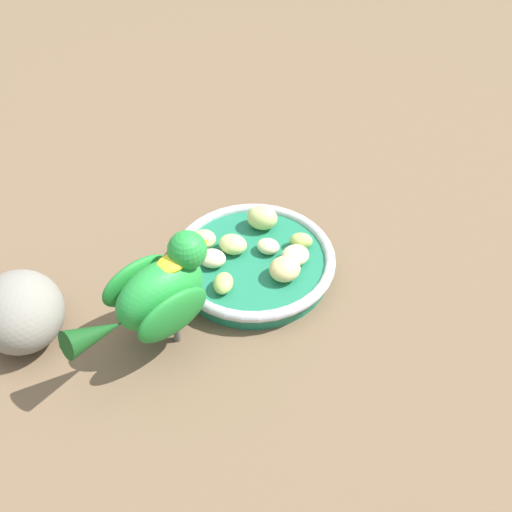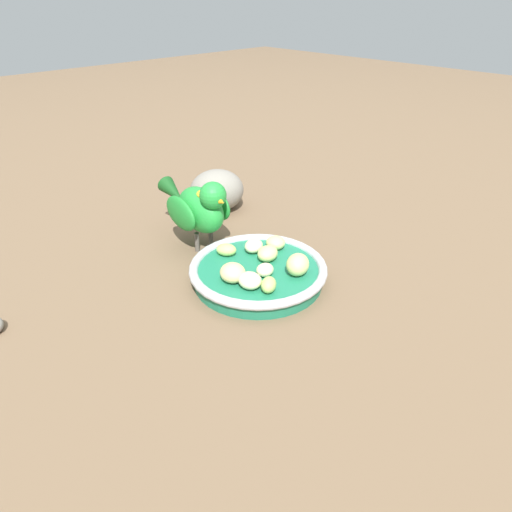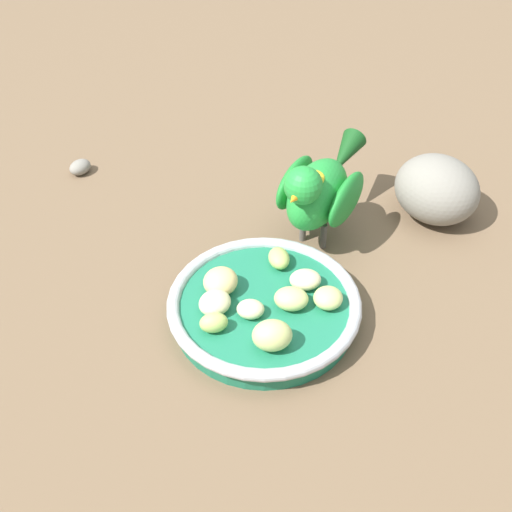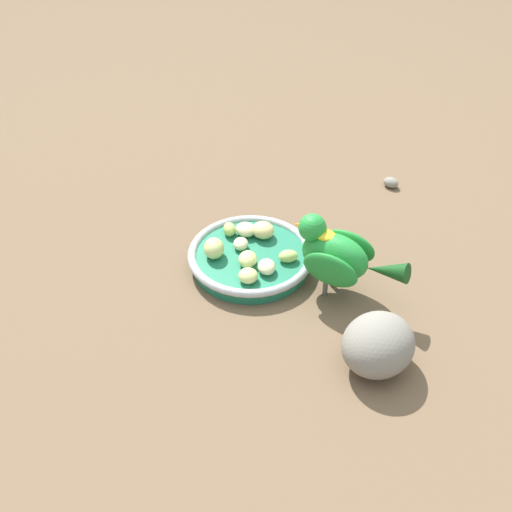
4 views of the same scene
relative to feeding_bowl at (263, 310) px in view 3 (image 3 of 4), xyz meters
name	(u,v)px [view 3 (image 3 of 4)]	position (x,y,z in m)	size (l,w,h in m)	color
ground_plane	(275,322)	(0.00, 0.01, -0.02)	(4.00, 4.00, 0.00)	brown
feeding_bowl	(263,310)	(0.00, 0.00, 0.00)	(0.19, 0.19, 0.03)	#1E7251
apple_piece_0	(291,299)	(-0.01, 0.03, 0.02)	(0.03, 0.03, 0.02)	#C6D17A
apple_piece_1	(214,323)	(0.05, -0.03, 0.02)	(0.03, 0.02, 0.02)	#B2CC66
apple_piece_2	(222,280)	(0.00, -0.05, 0.02)	(0.04, 0.03, 0.02)	#E5C67F
apple_piece_3	(251,309)	(0.02, -0.01, 0.01)	(0.03, 0.02, 0.02)	beige
apple_piece_4	(328,298)	(-0.02, 0.06, 0.02)	(0.03, 0.03, 0.02)	#C6D17A
apple_piece_5	(305,280)	(-0.04, 0.03, 0.02)	(0.03, 0.03, 0.02)	beige
apple_piece_6	(279,258)	(-0.06, -0.01, 0.02)	(0.03, 0.02, 0.02)	#B2CC66
apple_piece_7	(272,335)	(0.05, 0.03, 0.02)	(0.04, 0.03, 0.03)	#C6D17A
apple_piece_8	(215,303)	(0.02, -0.04, 0.02)	(0.03, 0.03, 0.02)	beige
parrot	(319,189)	(-0.14, 0.01, 0.05)	(0.17, 0.09, 0.12)	#59544C
rock_large	(437,189)	(-0.23, 0.12, 0.02)	(0.10, 0.09, 0.07)	gray
pebble_0	(80,167)	(-0.14, -0.30, -0.01)	(0.03, 0.02, 0.02)	gray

